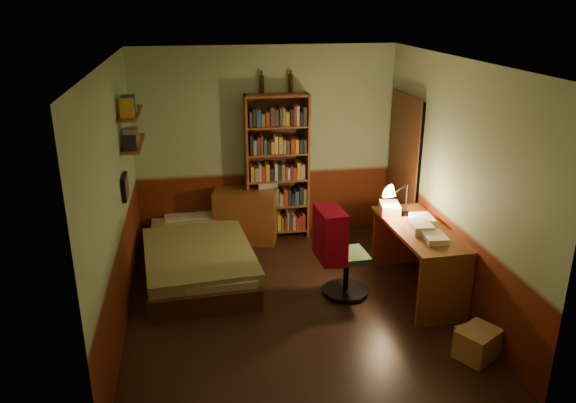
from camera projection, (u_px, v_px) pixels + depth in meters
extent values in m
cube|color=black|center=(292.00, 304.00, 6.18)|extent=(3.50, 4.00, 0.02)
cube|color=silver|center=(293.00, 60.00, 5.28)|extent=(3.50, 4.00, 0.02)
cube|color=#91AB84|center=(266.00, 144.00, 7.59)|extent=(3.50, 0.02, 2.60)
cube|color=#91AB84|center=(114.00, 201.00, 5.45)|extent=(0.02, 4.00, 2.60)
cube|color=#91AB84|center=(453.00, 182.00, 6.01)|extent=(0.02, 4.00, 2.60)
cube|color=#91AB84|center=(344.00, 285.00, 3.87)|extent=(3.50, 0.02, 2.60)
cube|color=black|center=(404.00, 174.00, 7.31)|extent=(0.06, 0.90, 2.00)
cube|color=#381D0F|center=(401.00, 174.00, 7.31)|extent=(0.02, 0.98, 2.08)
cube|color=olive|center=(198.00, 246.00, 6.81)|extent=(1.27, 2.24, 0.65)
cube|color=brown|center=(245.00, 216.00, 7.63)|extent=(0.90, 0.60, 0.73)
cube|color=#B2B2B7|center=(266.00, 181.00, 7.65)|extent=(0.31, 0.26, 0.15)
cube|color=brown|center=(277.00, 168.00, 7.57)|extent=(0.86, 0.27, 1.99)
cylinder|color=black|center=(262.00, 84.00, 7.26)|extent=(0.07, 0.07, 0.23)
cylinder|color=black|center=(291.00, 83.00, 7.32)|extent=(0.08, 0.08, 0.23)
cube|color=brown|center=(418.00, 260.00, 6.30)|extent=(0.66, 1.49, 0.79)
cube|color=silver|center=(390.00, 208.00, 6.56)|extent=(0.26, 0.33, 0.12)
cone|color=black|center=(407.00, 189.00, 6.43)|extent=(0.20, 0.20, 0.63)
cube|color=#2F5831|center=(347.00, 256.00, 6.22)|extent=(0.49, 0.44, 0.93)
cube|color=#AC0822|center=(334.00, 200.00, 5.74)|extent=(0.36, 0.53, 0.57)
cube|color=brown|center=(134.00, 144.00, 6.38)|extent=(0.20, 0.90, 0.03)
cube|color=brown|center=(131.00, 113.00, 6.26)|extent=(0.20, 0.90, 0.03)
cube|color=black|center=(125.00, 187.00, 6.03)|extent=(0.04, 0.32, 0.26)
cube|color=#AA8B51|center=(478.00, 343.00, 5.21)|extent=(0.48, 0.45, 0.28)
cube|color=#AA8B51|center=(473.00, 339.00, 5.35)|extent=(0.34, 0.30, 0.21)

